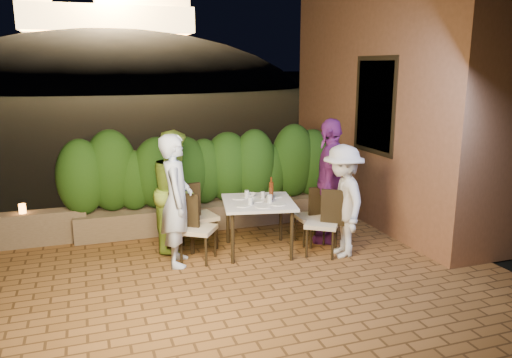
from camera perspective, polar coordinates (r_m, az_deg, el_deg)
name	(u,v)px	position (r m, az deg, el deg)	size (l,w,h in m)	color
ground	(236,285)	(6.30, -2.31, -11.99)	(400.00, 400.00, 0.00)	black
terrace_floor	(225,273)	(6.76, -3.55, -10.71)	(7.00, 6.00, 0.15)	brown
building_wall	(401,73)	(9.12, 16.27, 11.58)	(1.60, 5.00, 5.00)	#925B39
window_pane	(376,105)	(8.30, 13.58, 8.19)	(0.08, 1.00, 1.40)	black
window_frame	(376,105)	(8.29, 13.53, 8.19)	(0.06, 1.15, 1.55)	black
planter	(207,215)	(8.35, -5.57, -4.08)	(4.20, 0.55, 0.40)	brown
hedge	(206,171)	(8.16, -5.68, 0.96)	(4.00, 0.70, 1.10)	#1E4312
parapet	(8,231)	(8.22, -26.45, -5.33)	(2.20, 0.30, 0.50)	brown
hill	(115,119)	(65.91, -15.86, 6.62)	(52.00, 40.00, 22.00)	black
dining_table	(258,226)	(7.17, 0.26, -5.44)	(0.98, 0.98, 0.75)	white
plate_nw	(243,206)	(6.82, -1.50, -3.05)	(0.20, 0.20, 0.01)	white
plate_sw	(239,198)	(7.20, -1.95, -2.19)	(0.20, 0.20, 0.01)	white
plate_ne	(278,204)	(6.90, 2.54, -2.88)	(0.21, 0.21, 0.01)	white
plate_se	(274,196)	(7.31, 2.09, -1.96)	(0.24, 0.24, 0.01)	white
plate_centre	(258,200)	(7.07, 0.18, -2.47)	(0.20, 0.20, 0.01)	white
plate_front	(263,206)	(6.78, 0.84, -3.15)	(0.22, 0.22, 0.01)	white
glass_nw	(250,201)	(6.86, -0.65, -2.54)	(0.06, 0.06, 0.11)	silver
glass_sw	(247,194)	(7.22, -1.04, -1.74)	(0.06, 0.06, 0.11)	silver
glass_ne	(270,199)	(6.97, 1.59, -2.25)	(0.07, 0.07, 0.12)	silver
glass_se	(263,195)	(7.19, 0.78, -1.84)	(0.06, 0.06, 0.10)	silver
beer_bottle	(271,188)	(7.10, 1.75, -1.08)	(0.06, 0.06, 0.33)	#4E210D
bowl	(250,195)	(7.31, -0.71, -1.83)	(0.18, 0.18, 0.04)	white
chair_left_front	(198,228)	(6.86, -6.65, -5.55)	(0.43, 0.43, 0.94)	black
chair_left_back	(199,215)	(7.33, -6.52, -4.14)	(0.46, 0.46, 0.98)	black
chair_right_front	(322,222)	(7.09, 7.55, -4.90)	(0.44, 0.44, 0.95)	black
chair_right_back	(310,216)	(7.53, 6.17, -4.17)	(0.40, 0.40, 0.86)	black
diner_blue	(176,200)	(6.67, -9.09, -2.43)	(0.65, 0.42, 1.77)	#C6DBFF
diner_green	(176,190)	(7.27, -9.16, -1.28)	(0.85, 0.66, 1.74)	#95C13C
diner_white	(342,201)	(7.02, 9.85, -2.51)	(1.02, 0.59, 1.58)	silver
diner_purple	(330,181)	(7.54, 8.46, -0.20)	(1.10, 0.46, 1.88)	#772A7E
parapet_lamp	(22,209)	(8.10, -25.14, -3.08)	(0.10, 0.10, 0.14)	orange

